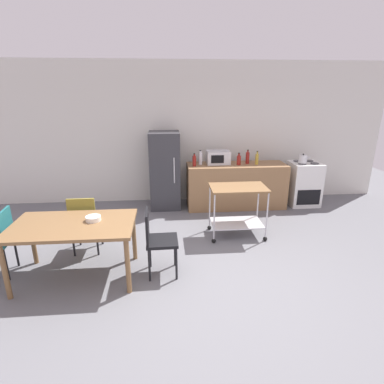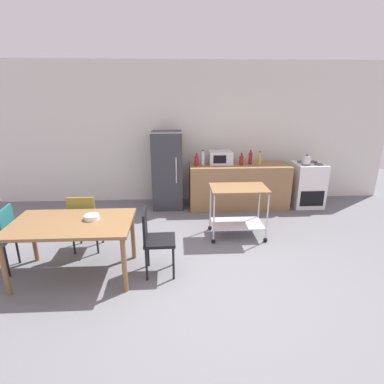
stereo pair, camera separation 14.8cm
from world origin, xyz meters
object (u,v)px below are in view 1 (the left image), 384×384
(dining_table, at_px, (73,230))
(stove_oven, at_px, (303,183))
(chair_olive, at_px, (85,220))
(kitchen_cart, at_px, (238,203))
(bottle_soda, at_px, (200,158))
(bottle_sesame_oil, at_px, (248,158))
(refrigerator, at_px, (165,171))
(bottle_hot_sauce, at_px, (239,160))
(chair_black, at_px, (157,238))
(bottle_vinegar, at_px, (257,159))
(bottle_wine, at_px, (194,161))
(microwave, at_px, (218,157))
(fruit_bowl, at_px, (93,218))
(kettle, at_px, (303,159))

(dining_table, height_order, stove_oven, stove_oven)
(chair_olive, distance_m, kitchen_cart, 2.38)
(kitchen_cart, bearing_deg, bottle_soda, 108.36)
(kitchen_cart, relative_size, bottle_sesame_oil, 3.22)
(chair_olive, bearing_deg, refrigerator, -123.62)
(refrigerator, height_order, bottle_hot_sauce, refrigerator)
(chair_olive, relative_size, refrigerator, 0.57)
(chair_black, xyz_separation_m, bottle_vinegar, (1.96, 2.34, 0.49))
(stove_oven, height_order, refrigerator, refrigerator)
(refrigerator, relative_size, bottle_wine, 6.12)
(refrigerator, xyz_separation_m, bottle_vinegar, (1.84, -0.14, 0.24))
(chair_olive, distance_m, bottle_hot_sauce, 3.17)
(bottle_wine, distance_m, bottle_vinegar, 1.27)
(bottle_wine, bearing_deg, refrigerator, 162.64)
(bottle_soda, height_order, microwave, bottle_soda)
(bottle_vinegar, xyz_separation_m, fruit_bowl, (-2.75, -2.26, -0.23))
(bottle_wine, bearing_deg, chair_olive, -137.01)
(kitchen_cart, distance_m, kettle, 2.09)
(chair_black, relative_size, bottle_sesame_oil, 3.15)
(refrigerator, distance_m, bottle_sesame_oil, 1.69)
(bottle_soda, bearing_deg, kitchen_cart, -71.64)
(stove_oven, xyz_separation_m, bottle_sesame_oil, (-1.23, 0.03, 0.57))
(chair_black, height_order, refrigerator, refrigerator)
(bottle_hot_sauce, bearing_deg, chair_olive, -147.74)
(stove_oven, distance_m, fruit_bowl, 4.46)
(dining_table, height_order, bottle_vinegar, bottle_vinegar)
(chair_olive, height_order, bottle_hot_sauce, bottle_hot_sauce)
(bottle_sesame_oil, xyz_separation_m, kettle, (1.11, -0.13, -0.02))
(chair_olive, xyz_separation_m, kettle, (3.96, 1.64, 0.48))
(fruit_bowl, height_order, kettle, kettle)
(bottle_vinegar, bearing_deg, refrigerator, 175.78)
(bottle_vinegar, bearing_deg, bottle_sesame_oil, 154.43)
(chair_olive, bearing_deg, fruit_bowl, 114.51)
(bottle_wine, height_order, bottle_soda, bottle_soda)
(chair_black, xyz_separation_m, fruit_bowl, (-0.79, 0.09, 0.26))
(refrigerator, bearing_deg, stove_oven, -1.60)
(fruit_bowl, distance_m, kettle, 4.30)
(chair_black, xyz_separation_m, kitchen_cart, (1.28, 1.03, 0.05))
(bottle_vinegar, distance_m, fruit_bowl, 3.56)
(refrigerator, distance_m, fruit_bowl, 2.56)
(refrigerator, bearing_deg, fruit_bowl, -110.73)
(chair_black, distance_m, kettle, 3.73)
(stove_oven, height_order, fruit_bowl, stove_oven)
(kitchen_cart, bearing_deg, fruit_bowl, -155.57)
(chair_olive, bearing_deg, kettle, -158.25)
(fruit_bowl, bearing_deg, kettle, 30.96)
(microwave, distance_m, bottle_hot_sauce, 0.42)
(bottle_hot_sauce, relative_size, bottle_sesame_oil, 0.86)
(bottle_wine, relative_size, fruit_bowl, 1.34)
(bottle_wine, distance_m, microwave, 0.53)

